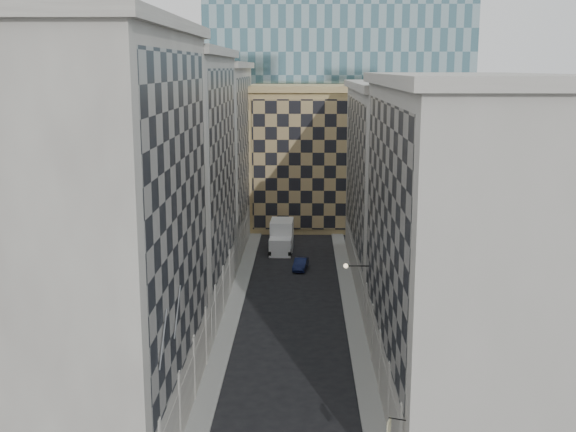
# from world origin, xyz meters

# --- Properties ---
(sidewalk_west) EXTENTS (1.50, 100.00, 0.15)m
(sidewalk_west) POSITION_xyz_m (-5.25, 30.00, 0.07)
(sidewalk_west) COLOR #999993
(sidewalk_west) RESTS_ON ground
(sidewalk_east) EXTENTS (1.50, 100.00, 0.15)m
(sidewalk_east) POSITION_xyz_m (5.25, 30.00, 0.07)
(sidewalk_east) COLOR #999993
(sidewalk_east) RESTS_ON ground
(bldg_left_a) EXTENTS (10.80, 22.80, 23.70)m
(bldg_left_a) POSITION_xyz_m (-10.88, 11.00, 11.82)
(bldg_left_a) COLOR gray
(bldg_left_a) RESTS_ON ground
(bldg_left_b) EXTENTS (10.80, 22.80, 22.70)m
(bldg_left_b) POSITION_xyz_m (-10.88, 33.00, 11.32)
(bldg_left_b) COLOR gray
(bldg_left_b) RESTS_ON ground
(bldg_left_c) EXTENTS (10.80, 22.80, 21.70)m
(bldg_left_c) POSITION_xyz_m (-10.88, 55.00, 10.83)
(bldg_left_c) COLOR gray
(bldg_left_c) RESTS_ON ground
(bldg_right_a) EXTENTS (10.80, 26.80, 20.70)m
(bldg_right_a) POSITION_xyz_m (10.88, 15.00, 10.32)
(bldg_right_a) COLOR #A8A59A
(bldg_right_a) RESTS_ON ground
(bldg_right_b) EXTENTS (10.80, 28.80, 19.70)m
(bldg_right_b) POSITION_xyz_m (10.89, 42.00, 9.85)
(bldg_right_b) COLOR #A8A59A
(bldg_right_b) RESTS_ON ground
(tan_block) EXTENTS (16.80, 14.80, 18.80)m
(tan_block) POSITION_xyz_m (2.00, 67.90, 9.44)
(tan_block) COLOR tan
(tan_block) RESTS_ON ground
(church_tower) EXTENTS (7.20, 7.20, 51.50)m
(church_tower) POSITION_xyz_m (0.00, 82.00, 26.95)
(church_tower) COLOR #322D27
(church_tower) RESTS_ON ground
(flagpoles_left) EXTENTS (0.10, 6.33, 2.33)m
(flagpoles_left) POSITION_xyz_m (-5.90, 6.00, 8.00)
(flagpoles_left) COLOR gray
(flagpoles_left) RESTS_ON ground
(bracket_lamp) EXTENTS (1.98, 0.36, 0.36)m
(bracket_lamp) POSITION_xyz_m (4.38, 24.00, 6.20)
(bracket_lamp) COLOR black
(bracket_lamp) RESTS_ON ground
(box_truck) EXTENTS (2.77, 6.44, 3.50)m
(box_truck) POSITION_xyz_m (-1.66, 52.75, 1.52)
(box_truck) COLOR white
(box_truck) RESTS_ON ground
(dark_car) EXTENTS (1.77, 3.88, 1.23)m
(dark_car) POSITION_xyz_m (0.63, 44.68, 0.62)
(dark_car) COLOR #10183D
(dark_car) RESTS_ON ground
(shop_sign) EXTENTS (0.97, 0.74, 0.84)m
(shop_sign) POSITION_xyz_m (5.23, 3.30, 3.83)
(shop_sign) COLOR black
(shop_sign) RESTS_ON ground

